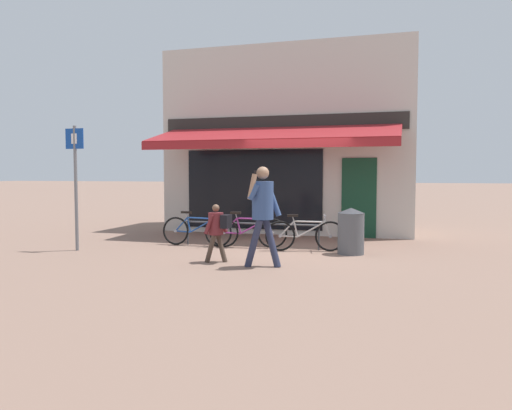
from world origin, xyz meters
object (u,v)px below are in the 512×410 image
at_px(litter_bin, 351,231).
at_px(parking_sign, 76,175).
at_px(pedestrian_child, 217,227).
at_px(bicycle_blue, 197,230).
at_px(bicycle_purple, 248,232).
at_px(pedestrian_adult, 263,205).
at_px(bicycle_silver, 305,235).

relative_size(litter_bin, parking_sign, 0.36).
bearing_deg(litter_bin, pedestrian_child, -143.99).
bearing_deg(litter_bin, bicycle_blue, 176.90).
relative_size(bicycle_purple, pedestrian_adult, 0.97).
xyz_separation_m(bicycle_silver, parking_sign, (-4.83, -1.34, 1.29)).
bearing_deg(pedestrian_child, parking_sign, -2.62).
height_order(bicycle_blue, parking_sign, parking_sign).
relative_size(bicycle_purple, litter_bin, 1.83).
distance_m(bicycle_purple, parking_sign, 3.98).
height_order(bicycle_silver, litter_bin, litter_bin).
xyz_separation_m(bicycle_blue, pedestrian_adult, (2.21, -2.11, 0.76)).
xyz_separation_m(bicycle_silver, litter_bin, (1.00, -0.12, 0.13)).
bearing_deg(pedestrian_adult, pedestrian_child, -0.68).
height_order(bicycle_purple, parking_sign, parking_sign).
relative_size(bicycle_purple, parking_sign, 0.65).
bearing_deg(pedestrian_child, bicycle_purple, -84.63).
relative_size(bicycle_blue, parking_sign, 0.64).
relative_size(bicycle_blue, bicycle_silver, 1.02).
bearing_deg(litter_bin, pedestrian_adult, -125.85).
bearing_deg(litter_bin, parking_sign, -168.16).
bearing_deg(pedestrian_adult, parking_sign, 2.96).
bearing_deg(bicycle_silver, pedestrian_child, -139.63).
relative_size(pedestrian_adult, litter_bin, 1.88).
xyz_separation_m(pedestrian_adult, pedestrian_child, (-0.96, 0.21, -0.43)).
bearing_deg(litter_bin, bicycle_silver, 173.38).
xyz_separation_m(bicycle_purple, parking_sign, (-3.48, -1.45, 1.28)).
bearing_deg(bicycle_blue, bicycle_silver, -2.02).
distance_m(bicycle_blue, pedestrian_child, 2.30).
xyz_separation_m(bicycle_silver, pedestrian_child, (-1.34, -1.82, 0.33)).
relative_size(pedestrian_adult, parking_sign, 0.67).
xyz_separation_m(bicycle_blue, parking_sign, (-2.23, -1.42, 1.29)).
height_order(pedestrian_child, litter_bin, pedestrian_child).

